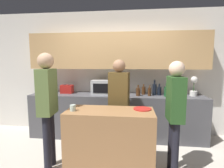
% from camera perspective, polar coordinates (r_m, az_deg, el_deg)
% --- Properties ---
extents(back_wall, '(6.40, 0.40, 2.70)m').
position_cam_1_polar(back_wall, '(3.88, 1.69, 6.33)').
color(back_wall, silver).
rests_on(back_wall, ground_plane).
extents(back_counter, '(3.60, 0.62, 0.92)m').
position_cam_1_polar(back_counter, '(3.78, 1.25, -10.31)').
color(back_counter, '#4C4C51').
rests_on(back_counter, ground_plane).
extents(kitchen_island, '(1.25, 0.56, 0.90)m').
position_cam_1_polar(kitchen_island, '(2.69, -0.67, -17.90)').
color(kitchen_island, '#996B42').
rests_on(kitchen_island, ground_plane).
extents(microwave, '(0.52, 0.39, 0.30)m').
position_cam_1_polar(microwave, '(3.72, -2.45, -1.00)').
color(microwave, '#B7BABC').
rests_on(microwave, back_counter).
extents(toaster, '(0.26, 0.16, 0.18)m').
position_cam_1_polar(toaster, '(3.95, -14.49, -1.62)').
color(toaster, '#B21E19').
rests_on(toaster, back_counter).
extents(potted_plant, '(0.14, 0.14, 0.39)m').
position_cam_1_polar(potted_plant, '(3.86, 25.14, -0.65)').
color(potted_plant, silver).
rests_on(potted_plant, back_counter).
extents(bottle_0, '(0.08, 0.08, 0.22)m').
position_cam_1_polar(bottle_0, '(3.57, 8.52, -2.47)').
color(bottle_0, '#472814').
rests_on(bottle_0, back_counter).
extents(bottle_1, '(0.08, 0.08, 0.22)m').
position_cam_1_polar(bottle_1, '(3.74, 10.28, -2.08)').
color(bottle_1, '#472814').
rests_on(bottle_1, back_counter).
extents(bottle_2, '(0.06, 0.06, 0.22)m').
position_cam_1_polar(bottle_2, '(3.59, 12.14, -2.47)').
color(bottle_2, '#472814').
rests_on(bottle_2, back_counter).
extents(bottle_3, '(0.09, 0.09, 0.32)m').
position_cam_1_polar(bottle_3, '(3.70, 13.68, -1.68)').
color(bottle_3, black).
rests_on(bottle_3, back_counter).
extents(bottle_4, '(0.09, 0.09, 0.24)m').
position_cam_1_polar(bottle_4, '(3.72, 15.17, -2.15)').
color(bottle_4, black).
rests_on(bottle_4, back_counter).
extents(bottle_5, '(0.09, 0.09, 0.27)m').
position_cam_1_polar(bottle_5, '(3.61, 17.30, -2.33)').
color(bottle_5, '#194723').
rests_on(bottle_5, back_counter).
extents(bottle_6, '(0.07, 0.07, 0.23)m').
position_cam_1_polar(bottle_6, '(3.74, 18.74, -2.29)').
color(bottle_6, '#194723').
rests_on(bottle_6, back_counter).
extents(bottle_7, '(0.08, 0.08, 0.30)m').
position_cam_1_polar(bottle_7, '(3.85, 20.03, -1.70)').
color(bottle_7, maroon).
rests_on(bottle_7, back_counter).
extents(plate_on_island, '(0.26, 0.26, 0.01)m').
position_cam_1_polar(plate_on_island, '(2.62, 9.87, -8.00)').
color(plate_on_island, red).
rests_on(plate_on_island, kitchen_island).
extents(cup_0, '(0.08, 0.08, 0.09)m').
position_cam_1_polar(cup_0, '(2.55, -12.69, -7.61)').
color(cup_0, silver).
rests_on(cup_0, kitchen_island).
extents(person_left, '(0.37, 0.24, 1.64)m').
position_cam_1_polar(person_left, '(3.03, 2.28, -4.66)').
color(person_left, black).
rests_on(person_left, ground_plane).
extents(person_center, '(0.21, 0.35, 1.61)m').
position_cam_1_polar(person_center, '(2.59, 19.88, -7.54)').
color(person_center, black).
rests_on(person_center, ground_plane).
extents(person_right, '(0.23, 0.35, 1.72)m').
position_cam_1_polar(person_right, '(2.71, -20.33, -5.21)').
color(person_right, black).
rests_on(person_right, ground_plane).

